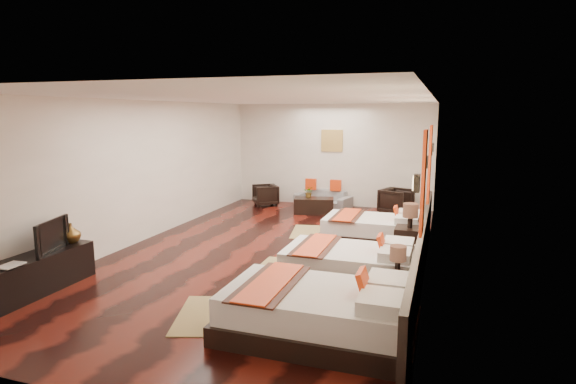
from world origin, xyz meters
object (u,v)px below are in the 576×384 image
(armchair_left, at_px, (265,195))
(book, at_px, (3,265))
(bed_far, at_px, (374,229))
(tv, at_px, (47,236))
(table_plant, at_px, (309,192))
(armchair_right, at_px, (396,201))
(figurine, at_px, (71,233))
(nightstand_b, at_px, (409,239))
(nightstand_a, at_px, (397,284))
(bed_mid, at_px, (351,264))
(bed_near, at_px, (320,312))
(coffee_table, at_px, (314,206))
(tv_console, at_px, (36,274))
(sofa, at_px, (323,198))

(armchair_left, bearing_deg, book, -41.44)
(bed_far, bearing_deg, tv, -135.66)
(bed_far, height_order, table_plant, bed_far)
(book, xyz_separation_m, armchair_right, (4.35, 7.53, -0.24))
(figurine, bearing_deg, table_plant, 69.11)
(bed_far, distance_m, nightstand_b, 1.16)
(nightstand_a, height_order, book, nightstand_a)
(book, bearing_deg, bed_mid, 29.58)
(armchair_left, xyz_separation_m, armchair_right, (3.58, 0.02, 0.04))
(bed_near, relative_size, armchair_left, 3.46)
(tv, relative_size, book, 2.63)
(figurine, xyz_separation_m, table_plant, (2.20, 5.76, -0.16))
(figurine, bearing_deg, nightstand_a, 5.96)
(coffee_table, bearing_deg, table_plant, 169.55)
(tv_console, bearing_deg, book, -90.00)
(table_plant, bearing_deg, armchair_left, 158.94)
(nightstand_a, relative_size, figurine, 2.64)
(bed_mid, distance_m, bed_far, 2.36)
(bed_near, height_order, bed_mid, bed_near)
(bed_near, height_order, armchair_left, bed_near)
(bed_near, xyz_separation_m, tv_console, (-4.20, -0.03, -0.02))
(nightstand_b, relative_size, figurine, 3.19)
(table_plant, bearing_deg, armchair_right, 14.88)
(armchair_right, bearing_deg, tv_console, 168.97)
(armchair_right, bearing_deg, table_plant, 125.57)
(armchair_left, bearing_deg, tv_console, -41.85)
(bed_mid, xyz_separation_m, table_plant, (-2.00, 4.58, 0.28))
(nightstand_a, height_order, armchair_right, nightstand_a)
(book, bearing_deg, tv, 85.88)
(tv_console, xyz_separation_m, armchair_left, (0.78, 7.02, 0.02))
(bed_mid, xyz_separation_m, tv, (-4.15, -1.69, 0.52))
(book, bearing_deg, nightstand_a, 19.09)
(nightstand_a, xyz_separation_m, armchair_left, (-4.17, 5.80, 0.01))
(bed_far, xyz_separation_m, armchair_left, (-3.42, 2.76, 0.03))
(tv_console, xyz_separation_m, figurine, (0.00, 0.71, 0.43))
(tv, bearing_deg, nightstand_a, -93.70)
(book, bearing_deg, figurine, 90.00)
(bed_far, xyz_separation_m, coffee_table, (-1.85, 2.19, -0.06))
(book, xyz_separation_m, armchair_left, (0.78, 7.51, -0.27))
(bed_mid, relative_size, bed_far, 1.03)
(nightstand_a, bearing_deg, tv_console, -166.11)
(book, relative_size, armchair_left, 0.49)
(nightstand_a, bearing_deg, bed_mid, 138.19)
(figurine, height_order, sofa, figurine)
(bed_mid, bearing_deg, armchair_right, 88.26)
(tv_console, distance_m, table_plant, 6.84)
(tv_console, relative_size, coffee_table, 1.80)
(nightstand_a, relative_size, coffee_table, 0.81)
(sofa, relative_size, armchair_right, 2.17)
(nightstand_a, relative_size, tv, 0.98)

